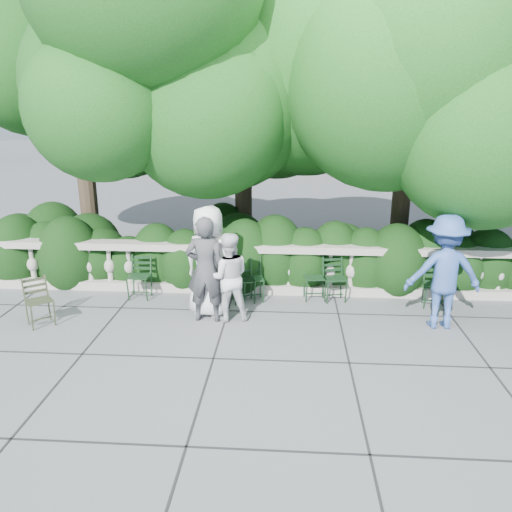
# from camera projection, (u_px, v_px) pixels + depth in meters

# --- Properties ---
(ground) EXTENTS (90.00, 90.00, 0.00)m
(ground) POSITION_uv_depth(u_px,v_px,m) (252.00, 331.00, 8.32)
(ground) COLOR #595C62
(ground) RESTS_ON ground
(balustrade) EXTENTS (12.00, 0.44, 1.00)m
(balustrade) POSITION_uv_depth(u_px,v_px,m) (259.00, 269.00, 9.90)
(balustrade) COLOR #9E998E
(balustrade) RESTS_ON ground
(shrub_hedge) EXTENTS (15.00, 2.60, 1.70)m
(shrub_hedge) POSITION_uv_depth(u_px,v_px,m) (262.00, 273.00, 11.18)
(shrub_hedge) COLOR black
(shrub_hedge) RESTS_ON ground
(tree_canopy) EXTENTS (15.04, 6.52, 6.78)m
(tree_canopy) POSITION_uv_depth(u_px,v_px,m) (297.00, 87.00, 10.17)
(tree_canopy) COLOR #3F3023
(tree_canopy) RESTS_ON ground
(chair_a) EXTENTS (0.45, 0.49, 0.84)m
(chair_a) POSITION_uv_depth(u_px,v_px,m) (138.00, 301.00, 9.59)
(chair_a) COLOR black
(chair_a) RESTS_ON ground
(chair_b) EXTENTS (0.55, 0.58, 0.84)m
(chair_b) POSITION_uv_depth(u_px,v_px,m) (245.00, 305.00, 9.40)
(chair_b) COLOR black
(chair_b) RESTS_ON ground
(chair_c) EXTENTS (0.53, 0.56, 0.84)m
(chair_c) POSITION_uv_depth(u_px,v_px,m) (336.00, 303.00, 9.46)
(chair_c) COLOR black
(chair_c) RESTS_ON ground
(chair_d) EXTENTS (0.49, 0.53, 0.84)m
(chair_d) POSITION_uv_depth(u_px,v_px,m) (315.00, 302.00, 9.52)
(chair_d) COLOR black
(chair_d) RESTS_ON ground
(chair_e) EXTENTS (0.54, 0.57, 0.84)m
(chair_e) POSITION_uv_depth(u_px,v_px,m) (254.00, 303.00, 9.46)
(chair_e) COLOR black
(chair_e) RESTS_ON ground
(chair_f) EXTENTS (0.50, 0.53, 0.84)m
(chair_f) POSITION_uv_depth(u_px,v_px,m) (434.00, 310.00, 9.17)
(chair_f) COLOR black
(chair_f) RESTS_ON ground
(chair_weathered) EXTENTS (0.65, 0.65, 0.84)m
(chair_weathered) POSITION_uv_depth(u_px,v_px,m) (45.00, 328.00, 8.41)
(chair_weathered) COLOR black
(chair_weathered) RESTS_ON ground
(person_businessman) EXTENTS (1.13, 0.95, 1.98)m
(person_businessman) POSITION_uv_depth(u_px,v_px,m) (209.00, 262.00, 8.70)
(person_businessman) COLOR white
(person_businessman) RESTS_ON ground
(person_woman_grey) EXTENTS (0.68, 0.45, 1.85)m
(person_woman_grey) POSITION_uv_depth(u_px,v_px,m) (206.00, 269.00, 8.48)
(person_woman_grey) COLOR #3E3F43
(person_woman_grey) RESTS_ON ground
(person_casual_man) EXTENTS (0.85, 0.71, 1.55)m
(person_casual_man) POSITION_uv_depth(u_px,v_px,m) (228.00, 277.00, 8.57)
(person_casual_man) COLOR silver
(person_casual_man) RESTS_ON ground
(person_older_blue) EXTENTS (1.26, 0.73, 1.93)m
(person_older_blue) POSITION_uv_depth(u_px,v_px,m) (444.00, 272.00, 8.23)
(person_older_blue) COLOR #35569F
(person_older_blue) RESTS_ON ground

